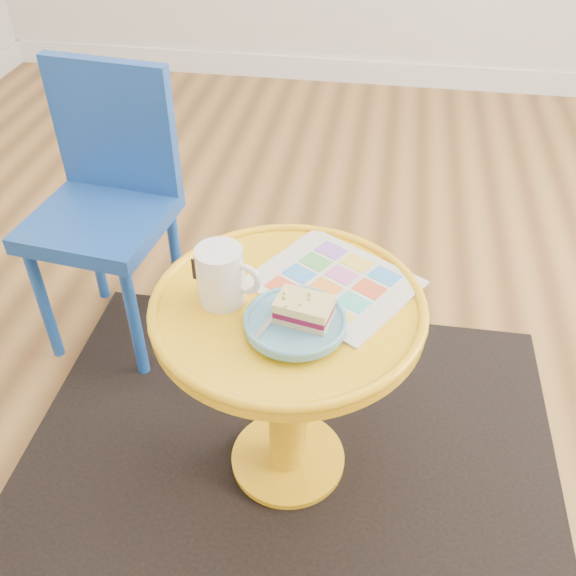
% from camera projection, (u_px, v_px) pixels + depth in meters
% --- Properties ---
extents(floor, '(4.00, 4.00, 0.00)m').
position_uv_depth(floor, '(325.00, 339.00, 1.91)').
color(floor, brown).
rests_on(floor, ground).
extents(room_walls, '(4.00, 4.00, 4.00)m').
position_uv_depth(room_walls, '(124.00, 144.00, 2.76)').
color(room_walls, silver).
rests_on(room_walls, ground).
extents(rug, '(1.31, 1.11, 0.01)m').
position_uv_depth(rug, '(288.00, 460.00, 1.57)').
color(rug, black).
rests_on(rug, ground).
extents(side_table, '(0.54, 0.54, 0.51)m').
position_uv_depth(side_table, '(288.00, 356.00, 1.34)').
color(side_table, yellow).
rests_on(side_table, ground).
extents(chair, '(0.38, 0.38, 0.77)m').
position_uv_depth(chair, '(107.00, 194.00, 1.70)').
color(chair, '#18459E').
rests_on(chair, ground).
extents(newspaper, '(0.38, 0.37, 0.01)m').
position_uv_depth(newspaper, '(334.00, 282.00, 1.30)').
color(newspaper, silver).
rests_on(newspaper, side_table).
extents(mug, '(0.13, 0.09, 0.12)m').
position_uv_depth(mug, '(222.00, 274.00, 1.22)').
color(mug, white).
rests_on(mug, side_table).
extents(plate, '(0.19, 0.19, 0.02)m').
position_uv_depth(plate, '(295.00, 323.00, 1.18)').
color(plate, '#5393B0').
rests_on(plate, newspaper).
extents(cake_slice, '(0.11, 0.09, 0.04)m').
position_uv_depth(cake_slice, '(304.00, 309.00, 1.16)').
color(cake_slice, '#D3BC8C').
rests_on(cake_slice, plate).
extents(fork, '(0.06, 0.14, 0.00)m').
position_uv_depth(fork, '(275.00, 315.00, 1.18)').
color(fork, silver).
rests_on(fork, plate).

